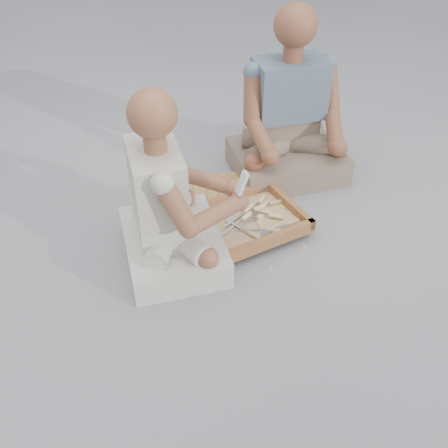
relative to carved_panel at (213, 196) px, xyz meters
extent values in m
plane|color=gray|center=(-0.05, -0.67, -0.02)|extent=(60.00, 60.00, 0.00)
cube|color=#8D5F36|center=(0.00, 0.00, 0.00)|extent=(0.64, 0.45, 0.04)
cube|color=brown|center=(0.13, -0.30, 0.03)|extent=(0.62, 0.56, 0.02)
cube|color=brown|center=(0.07, -0.12, 0.06)|extent=(0.50, 0.20, 0.05)
cube|color=brown|center=(0.19, -0.48, 0.06)|extent=(0.50, 0.20, 0.05)
cube|color=brown|center=(0.36, -0.22, 0.06)|extent=(0.16, 0.40, 0.05)
cube|color=brown|center=(-0.10, -0.38, 0.06)|extent=(0.16, 0.40, 0.05)
cube|color=tan|center=(0.13, -0.30, 0.04)|extent=(0.54, 0.48, 0.01)
cube|color=silver|center=(0.06, -0.29, 0.06)|extent=(0.12, 0.11, 0.00)
cylinder|color=tan|center=(0.15, -0.22, 0.06)|extent=(0.07, 0.06, 0.02)
cube|color=silver|center=(0.07, -0.34, 0.06)|extent=(0.10, 0.13, 0.00)
cylinder|color=tan|center=(0.13, -0.43, 0.06)|extent=(0.06, 0.07, 0.02)
cube|color=silver|center=(0.13, -0.38, 0.05)|extent=(0.15, 0.04, 0.00)
cylinder|color=tan|center=(0.24, -0.40, 0.05)|extent=(0.07, 0.04, 0.02)
cube|color=silver|center=(0.17, -0.25, 0.06)|extent=(0.14, 0.08, 0.00)
cylinder|color=tan|center=(0.27, -0.31, 0.06)|extent=(0.07, 0.05, 0.02)
cube|color=silver|center=(0.16, -0.25, 0.05)|extent=(0.04, 0.15, 0.00)
cylinder|color=tan|center=(0.18, -0.36, 0.05)|extent=(0.03, 0.07, 0.02)
cube|color=silver|center=(0.23, -0.40, 0.06)|extent=(0.15, 0.06, 0.00)
cylinder|color=tan|center=(0.34, -0.37, 0.06)|extent=(0.07, 0.04, 0.02)
cube|color=silver|center=(0.11, -0.26, 0.06)|extent=(0.14, 0.07, 0.00)
cylinder|color=tan|center=(0.21, -0.22, 0.06)|extent=(0.07, 0.05, 0.02)
cube|color=silver|center=(0.11, -0.32, 0.05)|extent=(0.14, 0.08, 0.00)
cylinder|color=tan|center=(0.21, -0.27, 0.05)|extent=(0.07, 0.05, 0.02)
cube|color=silver|center=(0.04, -0.34, 0.05)|extent=(0.12, 0.11, 0.00)
cylinder|color=tan|center=(0.13, -0.27, 0.05)|extent=(0.07, 0.06, 0.02)
cube|color=silver|center=(0.16, -0.26, 0.05)|extent=(0.12, 0.11, 0.00)
cylinder|color=tan|center=(0.24, -0.19, 0.05)|extent=(0.07, 0.06, 0.02)
cube|color=silver|center=(0.17, -0.22, 0.05)|extent=(0.11, 0.13, 0.00)
cylinder|color=tan|center=(0.24, -0.14, 0.05)|extent=(0.06, 0.07, 0.02)
cube|color=silver|center=(0.20, -0.21, 0.05)|extent=(0.15, 0.05, 0.00)
cylinder|color=tan|center=(0.30, -0.18, 0.05)|extent=(0.07, 0.04, 0.02)
cube|color=tan|center=(0.37, -0.47, -0.02)|extent=(0.02, 0.02, 0.00)
cube|color=tan|center=(0.17, -0.59, -0.02)|extent=(0.02, 0.02, 0.00)
cube|color=tan|center=(0.02, -0.29, -0.02)|extent=(0.02, 0.02, 0.00)
cube|color=tan|center=(0.04, -0.05, -0.02)|extent=(0.02, 0.02, 0.00)
cube|color=tan|center=(-0.02, -0.23, -0.02)|extent=(0.02, 0.02, 0.00)
cube|color=tan|center=(0.31, -0.05, -0.02)|extent=(0.02, 0.02, 0.00)
cube|color=tan|center=(0.08, -0.12, -0.02)|extent=(0.02, 0.02, 0.00)
cube|color=tan|center=(-0.08, -0.13, -0.02)|extent=(0.02, 0.02, 0.00)
cube|color=tan|center=(0.37, -0.30, -0.02)|extent=(0.02, 0.02, 0.00)
cube|color=tan|center=(0.00, -0.21, -0.02)|extent=(0.02, 0.02, 0.00)
cube|color=tan|center=(0.16, -0.05, -0.02)|extent=(0.02, 0.02, 0.00)
cube|color=silver|center=(-0.26, -0.43, 0.05)|extent=(0.48, 0.58, 0.14)
cube|color=silver|center=(-0.31, -0.43, 0.20)|extent=(0.21, 0.32, 0.17)
cube|color=#BBB9A5|center=(-0.30, -0.43, 0.43)|extent=(0.24, 0.36, 0.28)
sphere|color=brown|center=(-0.29, -0.43, 0.73)|extent=(0.20, 0.20, 0.20)
sphere|color=brown|center=(0.04, -0.34, 0.29)|extent=(0.09, 0.09, 0.09)
sphere|color=brown|center=(0.05, -0.46, 0.29)|extent=(0.09, 0.09, 0.09)
cube|color=#7C6759|center=(0.46, 0.19, 0.06)|extent=(0.65, 0.54, 0.16)
cube|color=#7C6759|center=(0.46, 0.25, 0.23)|extent=(0.35, 0.24, 0.19)
cube|color=slate|center=(0.46, 0.24, 0.48)|extent=(0.40, 0.27, 0.31)
sphere|color=brown|center=(0.46, 0.23, 0.81)|extent=(0.22, 0.22, 0.22)
sphere|color=brown|center=(0.67, 0.00, 0.24)|extent=(0.10, 0.10, 0.10)
sphere|color=brown|center=(0.30, -0.04, 0.24)|extent=(0.10, 0.10, 0.10)
cube|color=silver|center=(0.06, -0.46, 0.39)|extent=(0.06, 0.05, 0.10)
cube|color=black|center=(0.06, -0.46, 0.40)|extent=(0.02, 0.04, 0.03)
camera|label=1|loc=(-0.33, -2.19, 1.59)|focal=40.00mm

